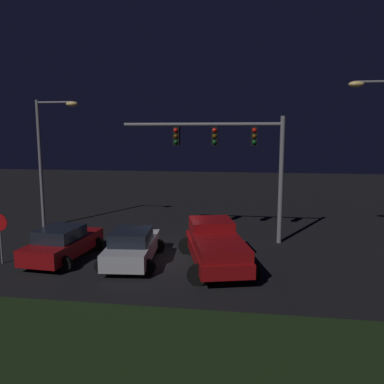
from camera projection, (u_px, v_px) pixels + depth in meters
ground_plane at (171, 255)px, 18.32m from camera, size 80.00×80.00×0.00m
grass_median at (101, 360)px, 9.73m from camera, size 23.15×6.11×0.10m
pickup_truck at (215, 243)px, 16.74m from camera, size 3.79×5.73×1.80m
car_sedan at (63, 243)px, 17.61m from camera, size 2.71×4.53×1.51m
car_sedan_far at (132, 246)px, 17.12m from camera, size 2.74×4.54×1.51m
traffic_signal_gantry at (233, 148)px, 20.01m from camera, size 8.32×0.56×6.50m
street_lamp_left at (48, 148)px, 23.02m from camera, size 2.59×0.44×7.56m
stop_sign at (0, 229)px, 16.89m from camera, size 0.76×0.08×2.23m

